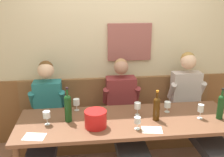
% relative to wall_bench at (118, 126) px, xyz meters
% --- Properties ---
extents(room_wall_back, '(6.80, 0.12, 2.80)m').
position_rel_wall_bench_xyz_m(room_wall_back, '(0.00, 0.26, 1.12)').
color(room_wall_back, beige).
rests_on(room_wall_back, ground).
extents(wood_wainscot_panel, '(6.80, 0.03, 0.94)m').
position_rel_wall_bench_xyz_m(wood_wainscot_panel, '(0.00, 0.21, 0.19)').
color(wood_wainscot_panel, brown).
rests_on(wood_wainscot_panel, ground).
extents(wall_bench, '(2.73, 0.42, 0.94)m').
position_rel_wall_bench_xyz_m(wall_bench, '(0.00, 0.00, 0.00)').
color(wall_bench, brown).
rests_on(wall_bench, ground).
extents(dining_table, '(2.43, 0.80, 0.73)m').
position_rel_wall_bench_xyz_m(dining_table, '(0.00, -0.70, 0.38)').
color(dining_table, brown).
rests_on(dining_table, ground).
extents(person_left_seat, '(0.46, 1.26, 1.26)m').
position_rel_wall_bench_xyz_m(person_left_seat, '(-0.94, -0.36, 0.34)').
color(person_left_seat, '#34353E').
rests_on(person_left_seat, ground).
extents(person_right_seat, '(0.50, 1.26, 1.26)m').
position_rel_wall_bench_xyz_m(person_right_seat, '(0.03, -0.36, 0.33)').
color(person_right_seat, '#313439').
rests_on(person_right_seat, ground).
extents(person_center_right_seat, '(0.50, 1.26, 1.33)m').
position_rel_wall_bench_xyz_m(person_center_right_seat, '(0.94, -0.36, 0.36)').
color(person_center_right_seat, '#372F3F').
rests_on(person_center_right_seat, ground).
extents(ice_bucket, '(0.23, 0.23, 0.18)m').
position_rel_wall_bench_xyz_m(ice_bucket, '(-0.36, -0.83, 0.54)').
color(ice_bucket, red).
rests_on(ice_bucket, dining_table).
extents(wine_bottle_clear_water, '(0.08, 0.08, 0.35)m').
position_rel_wall_bench_xyz_m(wine_bottle_clear_water, '(0.32, -0.74, 0.60)').
color(wine_bottle_clear_water, '#442609').
rests_on(wine_bottle_clear_water, dining_table).
extents(wine_bottle_amber_mid, '(0.08, 0.08, 0.39)m').
position_rel_wall_bench_xyz_m(wine_bottle_amber_mid, '(-0.65, -0.66, 0.62)').
color(wine_bottle_amber_mid, '#154219').
rests_on(wine_bottle_amber_mid, dining_table).
extents(wine_bottle_green_tall, '(0.07, 0.07, 0.36)m').
position_rel_wall_bench_xyz_m(wine_bottle_green_tall, '(1.03, -0.79, 0.60)').
color(wine_bottle_green_tall, '#173F1A').
rests_on(wine_bottle_green_tall, dining_table).
extents(wine_glass_mid_right, '(0.07, 0.07, 0.15)m').
position_rel_wall_bench_xyz_m(wine_glass_mid_right, '(0.13, -0.60, 0.56)').
color(wine_glass_mid_right, silver).
rests_on(wine_glass_mid_right, dining_table).
extents(wine_glass_mid_left, '(0.08, 0.08, 0.15)m').
position_rel_wall_bench_xyz_m(wine_glass_mid_left, '(-0.56, -0.39, 0.55)').
color(wine_glass_mid_left, silver).
rests_on(wine_glass_mid_left, dining_table).
extents(wine_glass_near_bucket, '(0.08, 0.08, 0.15)m').
position_rel_wall_bench_xyz_m(wine_glass_near_bucket, '(-0.87, -0.71, 0.56)').
color(wine_glass_near_bucket, silver).
rests_on(wine_glass_near_bucket, dining_table).
extents(wine_glass_by_bottle, '(0.07, 0.07, 0.13)m').
position_rel_wall_bench_xyz_m(wine_glass_by_bottle, '(0.50, -0.56, 0.54)').
color(wine_glass_by_bottle, silver).
rests_on(wine_glass_by_bottle, dining_table).
extents(wine_glass_right_end, '(0.07, 0.07, 0.13)m').
position_rel_wall_bench_xyz_m(wine_glass_right_end, '(0.07, -0.92, 0.54)').
color(wine_glass_right_end, silver).
rests_on(wine_glass_right_end, dining_table).
extents(wine_glass_left_end, '(0.07, 0.07, 0.17)m').
position_rel_wall_bench_xyz_m(wine_glass_left_end, '(0.82, -0.76, 0.56)').
color(wine_glass_left_end, silver).
rests_on(wine_glass_left_end, dining_table).
extents(tasting_sheet_left_guest, '(0.23, 0.18, 0.00)m').
position_rel_wall_bench_xyz_m(tasting_sheet_left_guest, '(0.21, -0.96, 0.45)').
color(tasting_sheet_left_guest, white).
rests_on(tasting_sheet_left_guest, dining_table).
extents(tasting_sheet_right_guest, '(0.23, 0.19, 0.00)m').
position_rel_wall_bench_xyz_m(tasting_sheet_right_guest, '(-0.97, -0.96, 0.45)').
color(tasting_sheet_right_guest, white).
rests_on(tasting_sheet_right_guest, dining_table).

